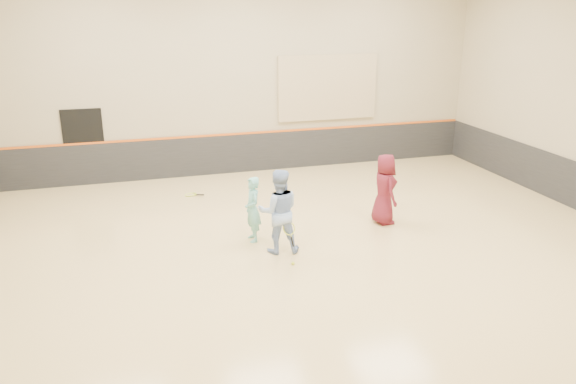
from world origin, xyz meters
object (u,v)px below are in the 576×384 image
object	(u,v)px
girl	(253,209)
spare_racket	(191,193)
young_man	(384,189)
instructor	(279,211)

from	to	relation	value
girl	spare_racket	world-z (taller)	girl
young_man	spare_racket	distance (m)	5.39
girl	young_man	distance (m)	3.22
instructor	spare_racket	world-z (taller)	instructor
instructor	young_man	world-z (taller)	instructor
spare_racket	young_man	bearing A→B (deg)	-38.67
instructor	young_man	bearing A→B (deg)	-153.63
instructor	young_man	size ratio (longest dim) A/B	1.07
girl	instructor	size ratio (longest dim) A/B	0.81
girl	instructor	bearing A→B (deg)	25.56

